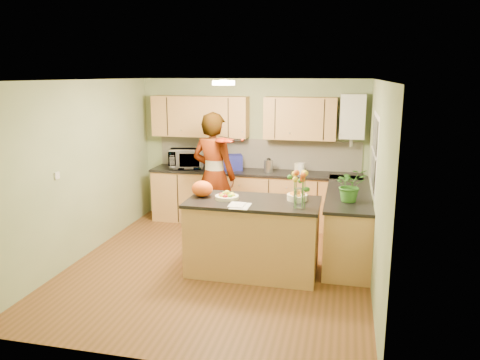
# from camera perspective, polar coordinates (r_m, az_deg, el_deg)

# --- Properties ---
(floor) EXTENTS (4.50, 4.50, 0.00)m
(floor) POSITION_cam_1_polar(r_m,az_deg,el_deg) (6.54, -2.54, -10.38)
(floor) COLOR brown
(floor) RESTS_ON ground
(ceiling) EXTENTS (4.00, 4.50, 0.02)m
(ceiling) POSITION_cam_1_polar(r_m,az_deg,el_deg) (6.02, -2.77, 12.08)
(ceiling) COLOR silver
(ceiling) RESTS_ON wall_back
(wall_back) EXTENTS (4.00, 0.02, 2.50)m
(wall_back) POSITION_cam_1_polar(r_m,az_deg,el_deg) (8.31, 1.50, 3.62)
(wall_back) COLOR gray
(wall_back) RESTS_ON floor
(wall_front) EXTENTS (4.00, 0.02, 2.50)m
(wall_front) POSITION_cam_1_polar(r_m,az_deg,el_deg) (4.12, -11.10, -6.21)
(wall_front) COLOR gray
(wall_front) RESTS_ON floor
(wall_left) EXTENTS (0.02, 4.50, 2.50)m
(wall_left) POSITION_cam_1_polar(r_m,az_deg,el_deg) (6.96, -18.73, 1.14)
(wall_left) COLOR gray
(wall_left) RESTS_ON floor
(wall_right) EXTENTS (0.02, 4.50, 2.50)m
(wall_right) POSITION_cam_1_polar(r_m,az_deg,el_deg) (5.96, 16.23, -0.57)
(wall_right) COLOR gray
(wall_right) RESTS_ON floor
(back_counter) EXTENTS (3.64, 0.62, 0.94)m
(back_counter) POSITION_cam_1_polar(r_m,az_deg,el_deg) (8.17, 1.74, -2.14)
(back_counter) COLOR tan
(back_counter) RESTS_ON floor
(right_counter) EXTENTS (0.62, 2.24, 0.94)m
(right_counter) POSITION_cam_1_polar(r_m,az_deg,el_deg) (6.97, 13.00, -5.11)
(right_counter) COLOR tan
(right_counter) RESTS_ON floor
(splashback) EXTENTS (3.60, 0.02, 0.52)m
(splashback) POSITION_cam_1_polar(r_m,az_deg,el_deg) (8.29, 2.16, 3.24)
(splashback) COLOR white
(splashback) RESTS_ON back_counter
(upper_cabinets) EXTENTS (3.20, 0.34, 0.70)m
(upper_cabinets) POSITION_cam_1_polar(r_m,az_deg,el_deg) (8.11, 0.06, 7.67)
(upper_cabinets) COLOR tan
(upper_cabinets) RESTS_ON wall_back
(boiler) EXTENTS (0.40, 0.30, 0.86)m
(boiler) POSITION_cam_1_polar(r_m,az_deg,el_deg) (7.91, 13.56, 7.53)
(boiler) COLOR white
(boiler) RESTS_ON wall_back
(window_right) EXTENTS (0.01, 1.30, 1.05)m
(window_right) POSITION_cam_1_polar(r_m,az_deg,el_deg) (6.49, 16.06, 3.21)
(window_right) COLOR white
(window_right) RESTS_ON wall_right
(light_switch) EXTENTS (0.02, 0.09, 0.09)m
(light_switch) POSITION_cam_1_polar(r_m,az_deg,el_deg) (6.45, -21.40, 0.51)
(light_switch) COLOR white
(light_switch) RESTS_ON wall_left
(ceiling_lamp) EXTENTS (0.30, 0.30, 0.07)m
(ceiling_lamp) POSITION_cam_1_polar(r_m,az_deg,el_deg) (6.31, -2.02, 11.76)
(ceiling_lamp) COLOR #FFEABF
(ceiling_lamp) RESTS_ON ceiling
(peninsula_island) EXTENTS (1.71, 0.88, 0.98)m
(peninsula_island) POSITION_cam_1_polar(r_m,az_deg,el_deg) (6.18, 1.58, -6.89)
(peninsula_island) COLOR tan
(peninsula_island) RESTS_ON floor
(fruit_dish) EXTENTS (0.31, 0.31, 0.11)m
(fruit_dish) POSITION_cam_1_polar(r_m,az_deg,el_deg) (6.10, -1.61, -1.93)
(fruit_dish) COLOR #F6EBC5
(fruit_dish) RESTS_ON peninsula_island
(orange_bowl) EXTENTS (0.26, 0.26, 0.15)m
(orange_bowl) POSITION_cam_1_polar(r_m,az_deg,el_deg) (6.09, 6.98, -1.85)
(orange_bowl) COLOR #F6EBC5
(orange_bowl) RESTS_ON peninsula_island
(flower_vase) EXTENTS (0.28, 0.28, 0.52)m
(flower_vase) POSITION_cam_1_polar(r_m,az_deg,el_deg) (5.70, 7.20, 0.01)
(flower_vase) COLOR silver
(flower_vase) RESTS_ON peninsula_island
(orange_bag) EXTENTS (0.30, 0.26, 0.21)m
(orange_bag) POSITION_cam_1_polar(r_m,az_deg,el_deg) (6.23, -4.62, -1.06)
(orange_bag) COLOR #FF5E15
(orange_bag) RESTS_ON peninsula_island
(papers) EXTENTS (0.23, 0.31, 0.01)m
(papers) POSITION_cam_1_polar(r_m,az_deg,el_deg) (5.77, 0.05, -3.17)
(papers) COLOR white
(papers) RESTS_ON peninsula_island
(violinist) EXTENTS (0.83, 0.65, 2.02)m
(violinist) POSITION_cam_1_polar(r_m,az_deg,el_deg) (7.34, -3.20, 0.45)
(violinist) COLOR tan
(violinist) RESTS_ON floor
(violin) EXTENTS (0.64, 0.56, 0.16)m
(violin) POSITION_cam_1_polar(r_m,az_deg,el_deg) (6.97, -2.18, 4.85)
(violin) COLOR #4B0C04
(violin) RESTS_ON violinist
(microwave) EXTENTS (0.68, 0.54, 0.34)m
(microwave) POSITION_cam_1_polar(r_m,az_deg,el_deg) (8.34, -6.49, 2.58)
(microwave) COLOR white
(microwave) RESTS_ON back_counter
(blue_box) EXTENTS (0.40, 0.34, 0.27)m
(blue_box) POSITION_cam_1_polar(r_m,az_deg,el_deg) (8.14, -0.95, 2.17)
(blue_box) COLOR navy
(blue_box) RESTS_ON back_counter
(kettle) EXTENTS (0.15, 0.15, 0.29)m
(kettle) POSITION_cam_1_polar(r_m,az_deg,el_deg) (7.97, 3.51, 1.79)
(kettle) COLOR #B9B9BE
(kettle) RESTS_ON back_counter
(jar_cream) EXTENTS (0.11, 0.11, 0.17)m
(jar_cream) POSITION_cam_1_polar(r_m,az_deg,el_deg) (7.99, 7.02, 1.49)
(jar_cream) COLOR #F6EBC5
(jar_cream) RESTS_ON back_counter
(jar_white) EXTENTS (0.15, 0.15, 0.19)m
(jar_white) POSITION_cam_1_polar(r_m,az_deg,el_deg) (7.88, 7.49, 1.40)
(jar_white) COLOR white
(jar_white) RESTS_ON back_counter
(potted_plant) EXTENTS (0.50, 0.47, 0.45)m
(potted_plant) POSITION_cam_1_polar(r_m,az_deg,el_deg) (6.26, 13.30, -0.56)
(potted_plant) COLOR #367627
(potted_plant) RESTS_ON right_counter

